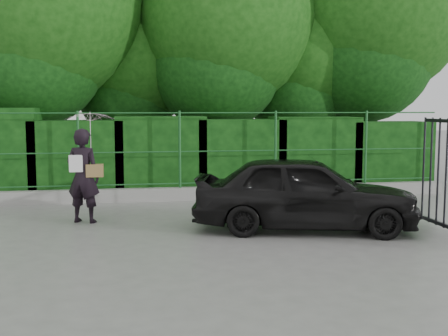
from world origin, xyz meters
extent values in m
plane|color=gray|center=(0.00, 0.00, 0.00)|extent=(80.00, 80.00, 0.00)
cube|color=#9E9E99|center=(0.00, 4.50, 0.15)|extent=(14.00, 0.25, 0.30)
cylinder|color=#1E5A26|center=(-1.90, 4.50, 1.20)|extent=(0.06, 0.06, 1.80)
cylinder|color=#1E5A26|center=(0.40, 4.50, 1.20)|extent=(0.06, 0.06, 1.80)
cylinder|color=#1E5A26|center=(2.70, 4.50, 1.20)|extent=(0.06, 0.06, 1.80)
cylinder|color=#1E5A26|center=(5.00, 4.50, 1.20)|extent=(0.06, 0.06, 1.80)
cylinder|color=#1E5A26|center=(0.00, 4.50, 0.40)|extent=(13.60, 0.03, 0.03)
cylinder|color=#1E5A26|center=(0.00, 4.50, 1.15)|extent=(13.60, 0.03, 0.03)
cylinder|color=#1E5A26|center=(0.00, 4.50, 2.05)|extent=(13.60, 0.03, 0.03)
cube|color=black|center=(-2.00, 5.50, 0.93)|extent=(2.20, 1.20, 1.86)
cube|color=black|center=(0.00, 5.50, 0.98)|extent=(2.20, 1.20, 1.96)
cube|color=black|center=(2.00, 5.50, 0.94)|extent=(2.20, 1.20, 1.87)
cube|color=black|center=(4.00, 5.50, 0.96)|extent=(2.20, 1.20, 1.93)
cube|color=black|center=(6.00, 5.50, 0.90)|extent=(2.20, 1.20, 1.80)
cylinder|color=black|center=(-3.00, 7.20, 2.25)|extent=(0.36, 0.36, 4.50)
sphere|color=#14470F|center=(-3.00, 7.20, 4.95)|extent=(5.40, 5.40, 5.40)
cylinder|color=black|center=(-0.50, 8.50, 1.62)|extent=(0.36, 0.36, 3.25)
sphere|color=#14470F|center=(-0.50, 8.50, 3.58)|extent=(3.90, 3.90, 3.90)
cylinder|color=black|center=(2.00, 7.50, 2.12)|extent=(0.36, 0.36, 4.25)
sphere|color=#14470F|center=(2.00, 7.50, 4.68)|extent=(5.10, 5.10, 5.10)
cylinder|color=black|center=(4.50, 8.20, 1.75)|extent=(0.36, 0.36, 3.50)
sphere|color=#14470F|center=(4.50, 8.20, 3.85)|extent=(4.20, 4.20, 4.20)
cylinder|color=black|center=(6.50, 7.80, 2.38)|extent=(0.36, 0.36, 4.75)
sphere|color=#14470F|center=(6.50, 7.80, 5.23)|extent=(5.70, 5.70, 5.70)
cylinder|color=black|center=(4.60, 0.25, 1.05)|extent=(0.04, 0.04, 1.90)
cylinder|color=black|center=(4.60, 0.50, 1.05)|extent=(0.04, 0.04, 1.90)
cylinder|color=black|center=(4.60, 0.75, 1.05)|extent=(0.04, 0.04, 1.90)
cylinder|color=black|center=(4.60, 1.00, 1.05)|extent=(0.04, 0.04, 1.90)
imported|color=black|center=(-1.63, 2.27, 0.90)|extent=(0.77, 0.65, 1.79)
imported|color=white|center=(-1.48, 2.32, 1.70)|extent=(0.91, 0.93, 0.84)
cube|color=olive|center=(-1.41, 2.19, 1.00)|extent=(0.32, 0.15, 0.24)
cube|color=white|center=(-1.75, 2.15, 1.14)|extent=(0.25, 0.02, 0.32)
imported|color=black|center=(2.32, 0.98, 0.67)|extent=(4.22, 2.51, 1.35)
camera|label=1|loc=(-0.75, -8.54, 2.19)|focal=45.00mm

